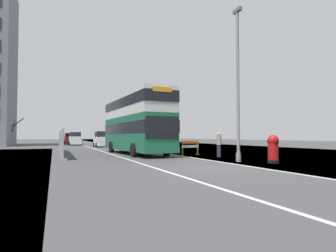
{
  "coord_description": "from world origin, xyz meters",
  "views": [
    {
      "loc": [
        -6.87,
        -12.14,
        1.47
      ],
      "look_at": [
        0.73,
        7.27,
        2.2
      ],
      "focal_mm": 31.28,
      "sensor_mm": 36.0,
      "label": 1
    }
  ],
  "objects_px": {
    "red_pillar_postbox": "(273,148)",
    "lamppost_foreground": "(238,89)",
    "car_oncoming_near": "(102,140)",
    "double_decker_bus": "(135,123)",
    "car_receding_mid": "(75,139)",
    "car_receding_far": "(69,139)",
    "pedestrian_at_kerb": "(219,145)",
    "roadworks_barrier": "(190,146)"
  },
  "relations": [
    {
      "from": "lamppost_foreground",
      "to": "car_receding_far",
      "type": "height_order",
      "value": "lamppost_foreground"
    },
    {
      "from": "car_oncoming_near",
      "to": "car_receding_mid",
      "type": "xyz_separation_m",
      "value": [
        -2.91,
        9.17,
        0.0
      ]
    },
    {
      "from": "car_oncoming_near",
      "to": "car_receding_far",
      "type": "xyz_separation_m",
      "value": [
        -3.36,
        17.82,
        -0.03
      ]
    },
    {
      "from": "red_pillar_postbox",
      "to": "lamppost_foreground",
      "type": "bearing_deg",
      "value": 129.0
    },
    {
      "from": "lamppost_foreground",
      "to": "car_oncoming_near",
      "type": "relative_size",
      "value": 2.13
    },
    {
      "from": "pedestrian_at_kerb",
      "to": "roadworks_barrier",
      "type": "bearing_deg",
      "value": 114.19
    },
    {
      "from": "roadworks_barrier",
      "to": "car_oncoming_near",
      "type": "distance_m",
      "value": 20.78
    },
    {
      "from": "lamppost_foreground",
      "to": "roadworks_barrier",
      "type": "relative_size",
      "value": 5.1
    },
    {
      "from": "car_receding_mid",
      "to": "roadworks_barrier",
      "type": "bearing_deg",
      "value": -77.58
    },
    {
      "from": "roadworks_barrier",
      "to": "car_receding_mid",
      "type": "bearing_deg",
      "value": 102.42
    },
    {
      "from": "double_decker_bus",
      "to": "car_oncoming_near",
      "type": "distance_m",
      "value": 17.32
    },
    {
      "from": "double_decker_bus",
      "to": "red_pillar_postbox",
      "type": "bearing_deg",
      "value": -65.95
    },
    {
      "from": "car_receding_far",
      "to": "pedestrian_at_kerb",
      "type": "height_order",
      "value": "car_receding_far"
    },
    {
      "from": "roadworks_barrier",
      "to": "car_receding_mid",
      "type": "relative_size",
      "value": 0.4
    },
    {
      "from": "roadworks_barrier",
      "to": "car_receding_mid",
      "type": "xyz_separation_m",
      "value": [
        -6.53,
        29.63,
        0.3
      ]
    },
    {
      "from": "car_receding_mid",
      "to": "pedestrian_at_kerb",
      "type": "distance_m",
      "value": 32.94
    },
    {
      "from": "roadworks_barrier",
      "to": "double_decker_bus",
      "type": "bearing_deg",
      "value": 137.17
    },
    {
      "from": "double_decker_bus",
      "to": "car_receding_mid",
      "type": "height_order",
      "value": "double_decker_bus"
    },
    {
      "from": "roadworks_barrier",
      "to": "pedestrian_at_kerb",
      "type": "height_order",
      "value": "pedestrian_at_kerb"
    },
    {
      "from": "car_oncoming_near",
      "to": "car_receding_mid",
      "type": "bearing_deg",
      "value": 107.63
    },
    {
      "from": "lamppost_foreground",
      "to": "pedestrian_at_kerb",
      "type": "bearing_deg",
      "value": 75.74
    },
    {
      "from": "lamppost_foreground",
      "to": "red_pillar_postbox",
      "type": "distance_m",
      "value": 3.89
    },
    {
      "from": "red_pillar_postbox",
      "to": "car_receding_mid",
      "type": "height_order",
      "value": "car_receding_mid"
    },
    {
      "from": "double_decker_bus",
      "to": "car_receding_mid",
      "type": "distance_m",
      "value": 26.64
    },
    {
      "from": "car_receding_mid",
      "to": "car_receding_far",
      "type": "distance_m",
      "value": 8.66
    },
    {
      "from": "roadworks_barrier",
      "to": "car_receding_far",
      "type": "height_order",
      "value": "car_receding_far"
    },
    {
      "from": "pedestrian_at_kerb",
      "to": "lamppost_foreground",
      "type": "bearing_deg",
      "value": -104.26
    },
    {
      "from": "double_decker_bus",
      "to": "pedestrian_at_kerb",
      "type": "bearing_deg",
      "value": -51.03
    },
    {
      "from": "car_receding_far",
      "to": "pedestrian_at_kerb",
      "type": "bearing_deg",
      "value": -78.8
    },
    {
      "from": "double_decker_bus",
      "to": "roadworks_barrier",
      "type": "height_order",
      "value": "double_decker_bus"
    },
    {
      "from": "car_receding_far",
      "to": "pedestrian_at_kerb",
      "type": "distance_m",
      "value": 41.49
    },
    {
      "from": "roadworks_barrier",
      "to": "car_receding_far",
      "type": "distance_m",
      "value": 38.91
    },
    {
      "from": "double_decker_bus",
      "to": "car_receding_far",
      "type": "xyz_separation_m",
      "value": [
        -3.51,
        35.07,
        -1.63
      ]
    },
    {
      "from": "roadworks_barrier",
      "to": "car_receding_mid",
      "type": "distance_m",
      "value": 30.34
    },
    {
      "from": "car_oncoming_near",
      "to": "car_receding_mid",
      "type": "distance_m",
      "value": 9.62
    },
    {
      "from": "red_pillar_postbox",
      "to": "car_oncoming_near",
      "type": "distance_m",
      "value": 28.48
    },
    {
      "from": "lamppost_foreground",
      "to": "roadworks_barrier",
      "type": "xyz_separation_m",
      "value": [
        -0.15,
        6.09,
        -3.53
      ]
    },
    {
      "from": "car_oncoming_near",
      "to": "pedestrian_at_kerb",
      "type": "xyz_separation_m",
      "value": [
        4.69,
        -22.87,
        -0.12
      ]
    },
    {
      "from": "red_pillar_postbox",
      "to": "pedestrian_at_kerb",
      "type": "xyz_separation_m",
      "value": [
        -0.27,
        5.17,
        0.04
      ]
    },
    {
      "from": "double_decker_bus",
      "to": "lamppost_foreground",
      "type": "xyz_separation_m",
      "value": [
        3.62,
        -9.31,
        1.63
      ]
    },
    {
      "from": "lamppost_foreground",
      "to": "red_pillar_postbox",
      "type": "xyz_separation_m",
      "value": [
        1.2,
        -1.48,
        -3.39
      ]
    },
    {
      "from": "lamppost_foreground",
      "to": "pedestrian_at_kerb",
      "type": "height_order",
      "value": "lamppost_foreground"
    }
  ]
}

